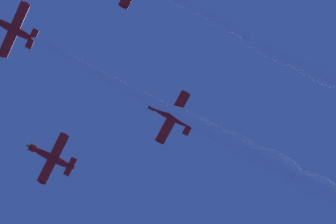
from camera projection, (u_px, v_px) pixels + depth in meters
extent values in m
ellipsoid|color=red|center=(13.00, 29.00, 92.73)|extent=(6.62, 3.39, 1.45)
cube|color=red|center=(14.00, 30.00, 92.59)|extent=(4.21, 8.33, 0.93)
ellipsoid|color=red|center=(27.00, 3.00, 91.95)|extent=(0.94, 0.55, 0.31)
ellipsoid|color=red|center=(1.00, 56.00, 93.22)|extent=(0.94, 0.55, 0.31)
cube|color=red|center=(32.00, 39.00, 92.98)|extent=(1.88, 3.12, 0.40)
cube|color=red|center=(33.00, 39.00, 93.48)|extent=(1.16, 0.56, 1.16)
ellipsoid|color=#1E232D|center=(12.00, 28.00, 93.12)|extent=(1.69, 1.22, 0.78)
ellipsoid|color=red|center=(123.00, 7.00, 91.56)|extent=(0.94, 0.54, 0.29)
ellipsoid|color=red|center=(52.00, 158.00, 96.59)|extent=(6.60, 3.32, 1.31)
cylinder|color=red|center=(33.00, 148.00, 96.34)|extent=(1.25, 1.30, 1.11)
cone|color=yellow|center=(29.00, 146.00, 96.29)|extent=(0.85, 0.71, 0.54)
cylinder|color=#3F3F47|center=(30.00, 147.00, 96.30)|extent=(0.94, 2.18, 2.35)
cube|color=red|center=(53.00, 159.00, 96.44)|extent=(4.22, 8.34, 0.41)
ellipsoid|color=red|center=(65.00, 134.00, 95.56)|extent=(0.94, 0.54, 0.29)
ellipsoid|color=red|center=(41.00, 183.00, 97.32)|extent=(0.94, 0.54, 0.29)
cube|color=red|center=(70.00, 167.00, 96.87)|extent=(1.88, 3.12, 0.21)
cube|color=red|center=(71.00, 166.00, 97.36)|extent=(1.12, 0.50, 1.15)
ellipsoid|color=#1E232D|center=(51.00, 156.00, 96.96)|extent=(1.68, 1.18, 0.72)
ellipsoid|color=red|center=(171.00, 117.00, 95.54)|extent=(6.61, 3.32, 1.45)
cylinder|color=red|center=(152.00, 107.00, 95.37)|extent=(1.27, 1.29, 1.12)
cone|color=yellow|center=(148.00, 105.00, 95.33)|extent=(0.86, 0.71, 0.55)
cylinder|color=#3F3F47|center=(149.00, 105.00, 95.34)|extent=(0.98, 2.17, 2.34)
cube|color=red|center=(173.00, 117.00, 95.40)|extent=(4.22, 8.34, 0.40)
ellipsoid|color=red|center=(186.00, 92.00, 94.49)|extent=(0.94, 0.54, 0.30)
ellipsoid|color=red|center=(159.00, 142.00, 96.30)|extent=(0.94, 0.54, 0.30)
cube|color=red|center=(189.00, 126.00, 95.76)|extent=(1.88, 3.12, 0.22)
cube|color=red|center=(190.00, 125.00, 96.25)|extent=(1.14, 0.50, 1.17)
ellipsoid|color=#1E232D|center=(170.00, 115.00, 95.93)|extent=(1.69, 1.18, 0.75)
ellipsoid|color=white|center=(61.00, 52.00, 93.22)|extent=(8.83, 4.13, 1.38)
ellipsoid|color=white|center=(106.00, 77.00, 94.03)|extent=(8.95, 4.44, 1.71)
ellipsoid|color=white|center=(147.00, 98.00, 94.54)|extent=(9.08, 4.76, 2.04)
ellipsoid|color=white|center=(194.00, 120.00, 95.09)|extent=(9.20, 5.07, 2.37)
ellipsoid|color=white|center=(235.00, 141.00, 95.63)|extent=(9.33, 5.38, 2.70)
ellipsoid|color=white|center=(275.00, 161.00, 96.60)|extent=(9.45, 5.70, 3.03)
ellipsoid|color=white|center=(320.00, 187.00, 97.06)|extent=(9.58, 6.01, 3.36)
ellipsoid|color=white|center=(182.00, 3.00, 91.51)|extent=(8.83, 4.13, 1.38)
ellipsoid|color=white|center=(226.00, 26.00, 92.09)|extent=(8.95, 4.44, 1.71)
ellipsoid|color=white|center=(269.00, 52.00, 92.72)|extent=(9.08, 4.76, 2.04)
ellipsoid|color=white|center=(316.00, 74.00, 93.43)|extent=(9.20, 5.07, 2.37)
ellipsoid|color=white|center=(218.00, 139.00, 96.10)|extent=(8.83, 4.13, 1.38)
ellipsoid|color=white|center=(258.00, 162.00, 96.71)|extent=(8.95, 4.44, 1.71)
ellipsoid|color=white|center=(300.00, 184.00, 97.39)|extent=(9.08, 4.76, 2.04)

